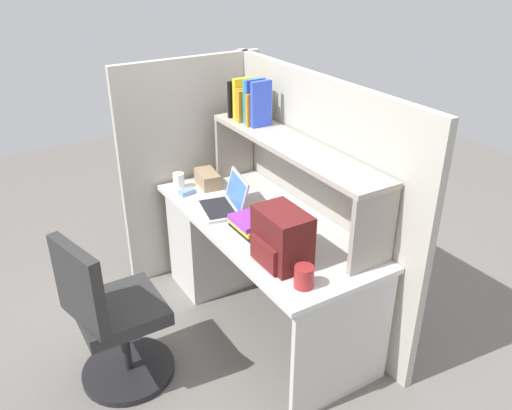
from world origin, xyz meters
TOP-DOWN VIEW (x-y plane):
  - ground_plane at (0.00, 0.00)m, footprint 8.00×8.00m
  - desk at (-0.39, 0.00)m, footprint 1.60×0.70m
  - cubicle_partition_rear at (0.00, 0.38)m, footprint 1.84×0.05m
  - cubicle_partition_left at (-0.85, -0.05)m, footprint 0.05×1.06m
  - overhead_hutch at (0.00, 0.20)m, footprint 1.44×0.28m
  - reference_books_on_shelf at (-0.48, 0.20)m, footprint 0.28×0.18m
  - laptop at (-0.24, -0.12)m, footprint 0.36×0.31m
  - backpack at (0.42, -0.15)m, footprint 0.30×0.23m
  - computer_mouse at (-0.57, -0.23)m, footprint 0.08×0.11m
  - paper_cup at (-0.69, -0.23)m, footprint 0.08×0.08m
  - tissue_box at (-0.62, -0.06)m, footprint 0.23×0.15m
  - snack_canister at (0.66, -0.18)m, footprint 0.10×0.10m
  - desk_book_stack at (0.06, -0.13)m, footprint 0.26×0.18m
  - office_chair at (0.02, -0.96)m, footprint 0.52×0.53m

SIDE VIEW (x-z plane):
  - ground_plane at x=0.00m, z-range 0.00..0.00m
  - office_chair at x=0.02m, z-range -0.07..0.86m
  - desk at x=-0.39m, z-range 0.04..0.77m
  - computer_mouse at x=-0.57m, z-range 0.73..0.76m
  - desk_book_stack at x=0.06m, z-range 0.73..0.82m
  - cubicle_partition_rear at x=0.00m, z-range 0.00..1.55m
  - cubicle_partition_left at x=-0.85m, z-range 0.00..1.55m
  - tissue_box at x=-0.62m, z-range 0.73..0.83m
  - laptop at x=-0.24m, z-range 0.67..0.89m
  - paper_cup at x=-0.69m, z-range 0.73..0.83m
  - snack_canister at x=0.66m, z-range 0.73..0.84m
  - backpack at x=0.42m, z-range 0.73..1.02m
  - overhead_hutch at x=0.00m, z-range 0.86..1.31m
  - reference_books_on_shelf at x=-0.48m, z-range 1.16..1.45m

